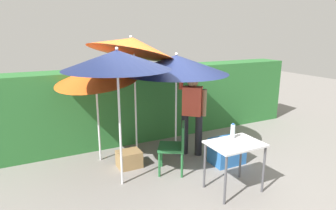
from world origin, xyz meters
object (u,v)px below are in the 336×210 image
at_px(person_vendor, 192,109).
at_px(crate_cardboard, 129,159).
at_px(bottle_water, 233,131).
at_px(umbrella_yellow, 176,64).
at_px(cooler_box, 227,151).
at_px(folding_table, 235,149).
at_px(umbrella_navy, 96,74).
at_px(umbrella_rainbow, 132,46).
at_px(chair_plastic, 176,145).
at_px(umbrella_orange, 117,60).

distance_m(person_vendor, crate_cardboard, 1.53).
xyz_separation_m(crate_cardboard, bottle_water, (1.26, -1.30, 0.75)).
distance_m(umbrella_yellow, bottle_water, 1.70).
bearing_deg(cooler_box, folding_table, -122.14).
distance_m(cooler_box, bottle_water, 1.01).
height_order(umbrella_navy, cooler_box, umbrella_navy).
bearing_deg(folding_table, crate_cardboard, 128.54).
xyz_separation_m(umbrella_rainbow, bottle_water, (0.92, -1.90, -1.24)).
xyz_separation_m(umbrella_rainbow, crate_cardboard, (-0.35, -0.60, -1.99)).
relative_size(umbrella_rainbow, chair_plastic, 2.89).
xyz_separation_m(umbrella_orange, folding_table, (1.48, -0.95, -1.32)).
distance_m(umbrella_navy, chair_plastic, 1.89).
bearing_deg(umbrella_yellow, chair_plastic, -118.81).
bearing_deg(umbrella_orange, folding_table, -32.67).
height_order(umbrella_yellow, bottle_water, umbrella_yellow).
height_order(umbrella_orange, chair_plastic, umbrella_orange).
xyz_separation_m(umbrella_yellow, bottle_water, (0.24, -1.41, -0.91)).
xyz_separation_m(umbrella_yellow, chair_plastic, (-0.37, -0.67, -1.29)).
bearing_deg(crate_cardboard, cooler_box, -21.65).
xyz_separation_m(umbrella_navy, chair_plastic, (1.04, -1.07, -1.16)).
xyz_separation_m(person_vendor, folding_table, (-0.13, -1.46, -0.25)).
bearing_deg(umbrella_orange, cooler_box, -4.09).
bearing_deg(umbrella_orange, crate_cardboard, 59.84).
distance_m(umbrella_rainbow, person_vendor, 1.66).
bearing_deg(chair_plastic, umbrella_yellow, 61.19).
bearing_deg(umbrella_rainbow, bottle_water, -64.25).
relative_size(umbrella_orange, bottle_water, 9.12).
height_order(folding_table, bottle_water, bottle_water).
relative_size(umbrella_orange, person_vendor, 1.16).
distance_m(umbrella_orange, umbrella_navy, 1.09).
relative_size(umbrella_navy, cooler_box, 3.29).
bearing_deg(folding_table, person_vendor, 84.89).
distance_m(umbrella_rainbow, crate_cardboard, 2.11).
distance_m(person_vendor, folding_table, 1.48).
relative_size(umbrella_rainbow, umbrella_yellow, 1.27).
relative_size(person_vendor, folding_table, 2.35).
height_order(umbrella_yellow, person_vendor, umbrella_yellow).
relative_size(umbrella_navy, folding_table, 2.45).
distance_m(umbrella_navy, crate_cardboard, 1.65).
xyz_separation_m(umbrella_navy, folding_table, (1.56, -1.99, -0.98)).
distance_m(person_vendor, chair_plastic, 0.94).
bearing_deg(umbrella_yellow, umbrella_rainbow, 143.77).
bearing_deg(umbrella_orange, umbrella_navy, 94.33).
distance_m(person_vendor, cooler_box, 1.02).
height_order(umbrella_rainbow, umbrella_yellow, umbrella_rainbow).
bearing_deg(umbrella_navy, bottle_water, -47.73).
xyz_separation_m(umbrella_orange, bottle_water, (1.57, -0.78, -1.11)).
height_order(umbrella_orange, umbrella_navy, umbrella_orange).
height_order(person_vendor, crate_cardboard, person_vendor).
relative_size(umbrella_navy, bottle_water, 8.16).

